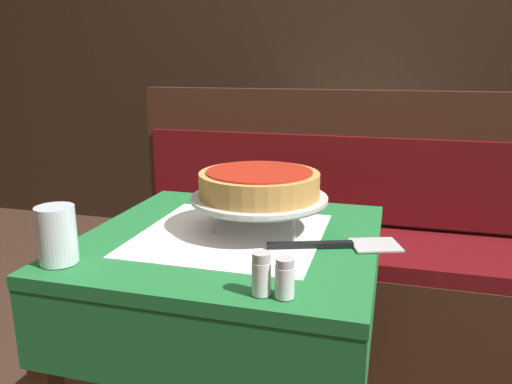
{
  "coord_description": "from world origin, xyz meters",
  "views": [
    {
      "loc": [
        0.37,
        -1.1,
        1.14
      ],
      "look_at": [
        0.06,
        0.02,
        0.84
      ],
      "focal_mm": 35.0,
      "sensor_mm": 36.0,
      "label": 1
    }
  ],
  "objects_px": {
    "pizza_server": "(340,245)",
    "condiment_caddy": "(337,131)",
    "water_glass_near": "(57,235)",
    "deep_dish_pizza": "(259,183)",
    "pizza_pan_stand": "(259,200)",
    "pepper_shaker": "(285,278)",
    "booth_bench": "(315,270)",
    "dining_table_front": "(232,281)",
    "salt_shaker": "(261,274)",
    "dining_table_rear": "(348,163)"
  },
  "relations": [
    {
      "from": "water_glass_near",
      "to": "pepper_shaker",
      "type": "relative_size",
      "value": 1.65
    },
    {
      "from": "pizza_server",
      "to": "water_glass_near",
      "type": "height_order",
      "value": "water_glass_near"
    },
    {
      "from": "water_glass_near",
      "to": "dining_table_rear",
      "type": "bearing_deg",
      "value": 77.01
    },
    {
      "from": "pizza_server",
      "to": "condiment_caddy",
      "type": "relative_size",
      "value": 1.82
    },
    {
      "from": "salt_shaker",
      "to": "deep_dish_pizza",
      "type": "bearing_deg",
      "value": 105.75
    },
    {
      "from": "dining_table_front",
      "to": "deep_dish_pizza",
      "type": "relative_size",
      "value": 2.47
    },
    {
      "from": "dining_table_front",
      "to": "salt_shaker",
      "type": "bearing_deg",
      "value": -62.21
    },
    {
      "from": "booth_bench",
      "to": "pizza_pan_stand",
      "type": "relative_size",
      "value": 4.77
    },
    {
      "from": "dining_table_rear",
      "to": "pizza_server",
      "type": "bearing_deg",
      "value": -85.56
    },
    {
      "from": "pizza_server",
      "to": "condiment_caddy",
      "type": "distance_m",
      "value": 1.74
    },
    {
      "from": "dining_table_front",
      "to": "booth_bench",
      "type": "relative_size",
      "value": 0.45
    },
    {
      "from": "dining_table_front",
      "to": "water_glass_near",
      "type": "relative_size",
      "value": 6.03
    },
    {
      "from": "dining_table_front",
      "to": "water_glass_near",
      "type": "height_order",
      "value": "water_glass_near"
    },
    {
      "from": "booth_bench",
      "to": "water_glass_near",
      "type": "bearing_deg",
      "value": -109.75
    },
    {
      "from": "dining_table_front",
      "to": "deep_dish_pizza",
      "type": "xyz_separation_m",
      "value": [
        0.06,
        0.05,
        0.24
      ]
    },
    {
      "from": "dining_table_rear",
      "to": "pepper_shaker",
      "type": "bearing_deg",
      "value": -88.23
    },
    {
      "from": "booth_bench",
      "to": "water_glass_near",
      "type": "relative_size",
      "value": 13.3
    },
    {
      "from": "dining_table_front",
      "to": "pizza_pan_stand",
      "type": "height_order",
      "value": "pizza_pan_stand"
    },
    {
      "from": "pizza_server",
      "to": "condiment_caddy",
      "type": "xyz_separation_m",
      "value": [
        -0.21,
        1.73,
        0.03
      ]
    },
    {
      "from": "pizza_pan_stand",
      "to": "pepper_shaker",
      "type": "bearing_deg",
      "value": -67.89
    },
    {
      "from": "booth_bench",
      "to": "condiment_caddy",
      "type": "height_order",
      "value": "booth_bench"
    },
    {
      "from": "pizza_server",
      "to": "pepper_shaker",
      "type": "height_order",
      "value": "pepper_shaker"
    },
    {
      "from": "pizza_pan_stand",
      "to": "pizza_server",
      "type": "height_order",
      "value": "pizza_pan_stand"
    },
    {
      "from": "deep_dish_pizza",
      "to": "pizza_server",
      "type": "xyz_separation_m",
      "value": [
        0.21,
        -0.07,
        -0.12
      ]
    },
    {
      "from": "dining_table_rear",
      "to": "deep_dish_pizza",
      "type": "bearing_deg",
      "value": -93.01
    },
    {
      "from": "pepper_shaker",
      "to": "dining_table_rear",
      "type": "bearing_deg",
      "value": 91.77
    },
    {
      "from": "deep_dish_pizza",
      "to": "condiment_caddy",
      "type": "height_order",
      "value": "condiment_caddy"
    },
    {
      "from": "dining_table_front",
      "to": "water_glass_near",
      "type": "bearing_deg",
      "value": -137.66
    },
    {
      "from": "pizza_pan_stand",
      "to": "pepper_shaker",
      "type": "relative_size",
      "value": 4.6
    },
    {
      "from": "pizza_pan_stand",
      "to": "deep_dish_pizza",
      "type": "bearing_deg",
      "value": 45.0
    },
    {
      "from": "dining_table_rear",
      "to": "water_glass_near",
      "type": "bearing_deg",
      "value": -102.99
    },
    {
      "from": "water_glass_near",
      "to": "pepper_shaker",
      "type": "height_order",
      "value": "water_glass_near"
    },
    {
      "from": "dining_table_front",
      "to": "water_glass_near",
      "type": "xyz_separation_m",
      "value": [
        -0.29,
        -0.27,
        0.18
      ]
    },
    {
      "from": "pizza_server",
      "to": "pepper_shaker",
      "type": "distance_m",
      "value": 0.29
    },
    {
      "from": "booth_bench",
      "to": "pizza_server",
      "type": "relative_size",
      "value": 5.3
    },
    {
      "from": "salt_shaker",
      "to": "pepper_shaker",
      "type": "relative_size",
      "value": 1.08
    },
    {
      "from": "pepper_shaker",
      "to": "condiment_caddy",
      "type": "distance_m",
      "value": 2.02
    },
    {
      "from": "booth_bench",
      "to": "dining_table_front",
      "type": "bearing_deg",
      "value": -96.63
    },
    {
      "from": "pizza_pan_stand",
      "to": "water_glass_near",
      "type": "xyz_separation_m",
      "value": [
        -0.35,
        -0.31,
        -0.02
      ]
    },
    {
      "from": "booth_bench",
      "to": "pizza_pan_stand",
      "type": "xyz_separation_m",
      "value": [
        -0.04,
        -0.76,
        0.5
      ]
    },
    {
      "from": "dining_table_front",
      "to": "salt_shaker",
      "type": "height_order",
      "value": "salt_shaker"
    },
    {
      "from": "pizza_server",
      "to": "pepper_shaker",
      "type": "relative_size",
      "value": 4.14
    },
    {
      "from": "booth_bench",
      "to": "water_glass_near",
      "type": "distance_m",
      "value": 1.24
    },
    {
      "from": "pizza_pan_stand",
      "to": "booth_bench",
      "type": "bearing_deg",
      "value": 87.33
    },
    {
      "from": "dining_table_rear",
      "to": "water_glass_near",
      "type": "height_order",
      "value": "water_glass_near"
    },
    {
      "from": "deep_dish_pizza",
      "to": "salt_shaker",
      "type": "relative_size",
      "value": 3.72
    },
    {
      "from": "pizza_server",
      "to": "pepper_shaker",
      "type": "xyz_separation_m",
      "value": [
        -0.07,
        -0.28,
        0.03
      ]
    },
    {
      "from": "booth_bench",
      "to": "condiment_caddy",
      "type": "relative_size",
      "value": 9.65
    },
    {
      "from": "deep_dish_pizza",
      "to": "water_glass_near",
      "type": "relative_size",
      "value": 2.44
    },
    {
      "from": "dining_table_front",
      "to": "pizza_pan_stand",
      "type": "bearing_deg",
      "value": 40.48
    }
  ]
}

